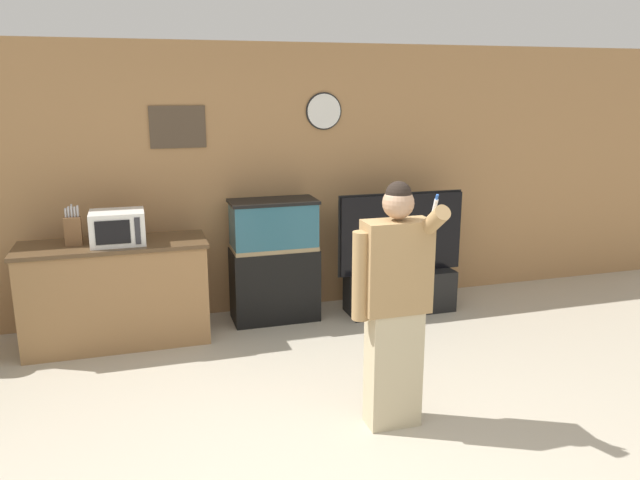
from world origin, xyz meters
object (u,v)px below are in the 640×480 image
object	(u,v)px
aquarium_on_stand	(274,260)
tv_on_stand	(400,277)
counter_island	(116,293)
microwave	(118,227)
knife_block	(73,230)
person_standing	(394,303)

from	to	relation	value
aquarium_on_stand	tv_on_stand	bearing A→B (deg)	-6.67
counter_island	aquarium_on_stand	bearing A→B (deg)	6.68
aquarium_on_stand	tv_on_stand	size ratio (longest dim) A/B	0.91
microwave	knife_block	size ratio (longest dim) A/B	1.30
knife_block	aquarium_on_stand	bearing A→B (deg)	4.87
counter_island	tv_on_stand	world-z (taller)	tv_on_stand
person_standing	knife_block	bearing A→B (deg)	136.18
counter_island	tv_on_stand	xyz separation A→B (m)	(2.69, 0.02, -0.10)
person_standing	microwave	bearing A→B (deg)	131.64
knife_block	aquarium_on_stand	distance (m)	1.80
aquarium_on_stand	counter_island	bearing A→B (deg)	-173.32
counter_island	tv_on_stand	bearing A→B (deg)	0.49
knife_block	aquarium_on_stand	world-z (taller)	knife_block
counter_island	aquarium_on_stand	world-z (taller)	aquarium_on_stand
counter_island	microwave	size ratio (longest dim) A/B	3.55
microwave	knife_block	xyz separation A→B (m)	(-0.36, 0.06, -0.01)
counter_island	microwave	xyz separation A→B (m)	(0.06, -0.04, 0.59)
aquarium_on_stand	person_standing	bearing A→B (deg)	-81.60
tv_on_stand	person_standing	world-z (taller)	person_standing
microwave	tv_on_stand	distance (m)	2.72
knife_block	tv_on_stand	size ratio (longest dim) A/B	0.26
knife_block	person_standing	distance (m)	2.85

